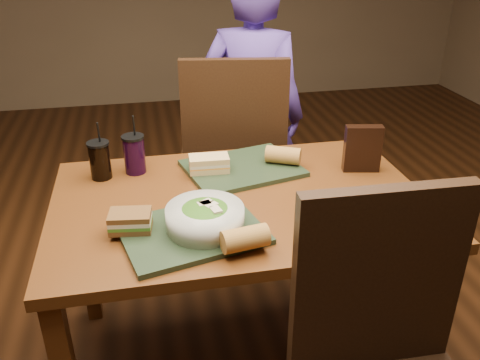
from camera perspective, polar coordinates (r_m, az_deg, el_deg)
name	(u,v)px	position (r m, az deg, el deg)	size (l,w,h in m)	color
ground	(240,355)	(2.24, 0.00, -19.08)	(6.00, 6.00, 0.00)	#381C0B
dining_table	(240,220)	(1.83, 0.00, -4.50)	(1.30, 0.85, 0.75)	#582E11
chair_far	(230,154)	(2.47, -1.09, 2.97)	(0.55, 0.55, 1.10)	black
diner	(252,115)	(2.63, 1.39, 7.29)	(0.53, 0.35, 1.46)	#54389A
tray_near	(192,232)	(1.58, -5.44, -5.79)	(0.42, 0.32, 0.02)	#202D1B
tray_far	(242,168)	(1.97, 0.25, 1.33)	(0.42, 0.32, 0.02)	#202D1B
salad_bowl	(205,216)	(1.56, -3.94, -4.10)	(0.24, 0.24, 0.08)	silver
soup_bowl	(357,208)	(1.70, 13.04, -3.13)	(0.16, 0.16, 0.06)	white
sandwich_near	(130,221)	(1.59, -12.21, -4.52)	(0.14, 0.10, 0.06)	#593819
sandwich_far	(209,164)	(1.92, -3.49, 1.85)	(0.15, 0.09, 0.06)	tan
baguette_near	(245,239)	(1.46, 0.57, -6.59)	(0.07, 0.07, 0.14)	#AD7533
baguette_far	(283,155)	(1.99, 4.87, 2.79)	(0.07, 0.07, 0.13)	#AD7533
cup_cola	(100,160)	(1.96, -15.46, 2.18)	(0.08, 0.08, 0.22)	black
cup_berry	(134,154)	(1.98, -11.78, 2.89)	(0.09, 0.09, 0.23)	black
chip_bag	(362,149)	(2.00, 13.59, 3.44)	(0.14, 0.04, 0.18)	black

